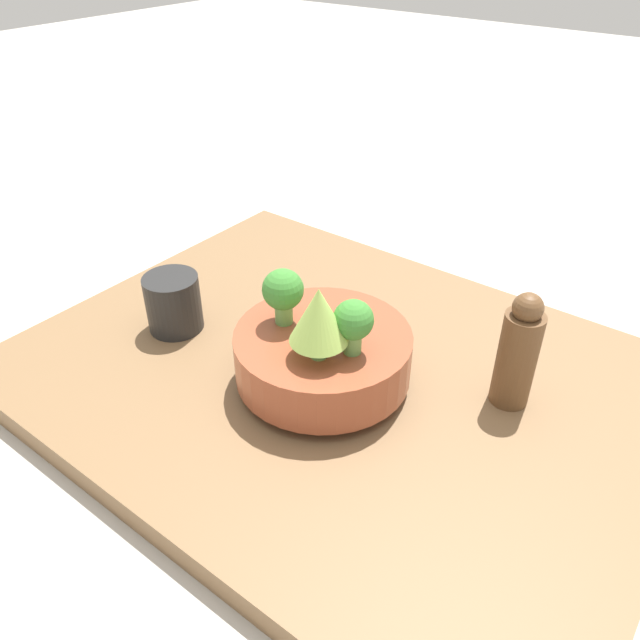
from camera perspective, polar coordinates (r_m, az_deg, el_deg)
The scene contains 8 objects.
ground_plane at distance 0.88m, azimuth 1.66°, elevation -6.29°, with size 6.00×6.00×0.00m, color #ADA89E.
table at distance 0.87m, azimuth 1.68°, elevation -5.38°, with size 0.85×0.66×0.04m.
bowl at distance 0.81m, azimuth 0.00°, elevation -3.14°, with size 0.23×0.23×0.08m.
broccoli_floret_right at distance 0.74m, azimuth 3.05°, elevation -0.20°, with size 0.05×0.05×0.07m.
romanesco_piece_near at distance 0.72m, azimuth -0.12°, elevation 0.37°, with size 0.07×0.07×0.10m.
broccoli_floret_left at distance 0.79m, azimuth -3.40°, elevation 2.59°, with size 0.05×0.05×0.08m.
cup at distance 0.94m, azimuth -13.25°, elevation 1.53°, with size 0.08×0.08×0.09m.
pepper_mill at distance 0.80m, azimuth 17.64°, elevation -2.86°, with size 0.05×0.05×0.16m.
Camera 1 is at (0.39, -0.55, 0.58)m, focal length 35.00 mm.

